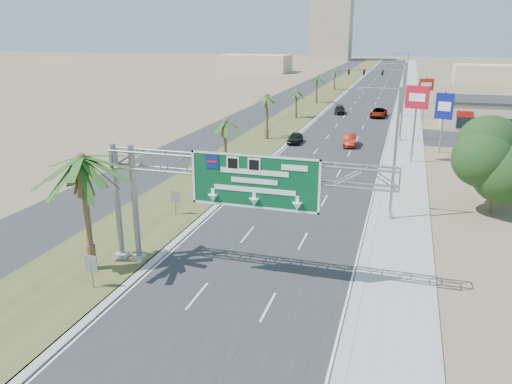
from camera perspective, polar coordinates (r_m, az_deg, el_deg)
The scene contains 29 objects.
road at distance 126.12m, azimuth 13.27°, elevation 11.13°, with size 12.00×300.00×0.02m, color #28282B.
sidewalk_right at distance 125.86m, azimuth 17.19°, elevation 10.82°, with size 4.00×300.00×0.10m, color #9E9B93.
median_grass at distance 127.14m, azimuth 8.69°, elevation 11.47°, with size 7.00×300.00×0.12m, color #414F23.
opposing_road at distance 128.32m, azimuth 5.53°, elevation 11.62°, with size 8.00×300.00×0.02m, color #28282B.
sign_gantry at distance 27.70m, azimuth -3.02°, elevation 1.81°, with size 16.75×1.24×7.50m.
palm_near at distance 29.59m, azimuth -19.39°, elevation 3.61°, with size 5.70×5.70×8.35m.
palm_row_b at distance 51.02m, azimuth -3.61°, elevation 7.87°, with size 3.99×3.99×5.95m.
palm_row_c at distance 65.99m, azimuth 1.27°, elevation 10.83°, with size 3.99×3.99×6.75m.
palm_row_d at distance 83.50m, azimuth 4.64°, elevation 11.39°, with size 3.99×3.99×5.45m.
palm_row_e at distance 102.00m, azimuth 6.99°, elevation 12.86°, with size 3.99×3.99×6.15m.
palm_row_f at distance 126.65m, azimuth 9.02°, elevation 13.54°, with size 3.99×3.99×5.75m.
streetlight_near at distance 38.20m, azimuth 15.25°, elevation 3.57°, with size 3.27×0.44×10.00m.
streetlight_mid at distance 67.72m, azimuth 16.23°, elevation 9.49°, with size 3.27×0.44×10.00m.
streetlight_far at distance 103.51m, azimuth 16.68°, elevation 12.11°, with size 3.27×0.44×10.00m.
signal_mast at distance 87.58m, azimuth 15.12°, elevation 11.43°, with size 10.28×0.71×8.00m.
store_building at distance 83.14m, azimuth 26.53°, elevation 7.89°, with size 18.00×10.00×4.00m, color #CBB789.
oak_near at distance 42.70m, azimuth 25.81°, elevation 3.65°, with size 4.50×4.50×6.80m.
median_signback_a at distance 29.07m, azimuth -18.31°, elevation -8.04°, with size 0.75×0.08×2.08m.
median_signback_b at distance 38.97m, azimuth -9.24°, elevation -0.72°, with size 0.75×0.08×2.08m.
tower_distant at distance 268.15m, azimuth 8.61°, elevation 18.45°, with size 20.00×16.00×35.00m, color tan.
building_distant_left at distance 183.27m, azimuth -0.09°, elevation 14.48°, with size 24.00×14.00×6.00m, color #CBB789.
building_distant_right at distance 157.07m, azimuth 25.35°, elevation 12.08°, with size 20.00×12.00×5.00m, color #CBB789.
car_left_lane at distance 64.66m, azimuth 4.50°, elevation 6.17°, with size 1.62×4.03×1.37m, color black.
car_mid_lane at distance 64.05m, azimuth 10.63°, elevation 5.86°, with size 1.58×4.54×1.50m, color maroon.
car_right_lane at distance 87.20m, azimuth 13.82°, elevation 8.77°, with size 2.45×5.31×1.47m, color gray.
car_far at distance 89.72m, azimuth 9.54°, elevation 9.23°, with size 1.84×4.54×1.32m, color black.
pole_sign_red_near at distance 56.13m, azimuth 17.90°, elevation 9.79°, with size 2.39×0.95×8.53m.
pole_sign_blue at distance 62.29m, azimuth 20.71°, elevation 8.92°, with size 2.01×0.82×7.23m.
pole_sign_red_far at distance 82.24m, azimuth 18.86°, elevation 11.22°, with size 2.20×0.89×7.13m.
Camera 1 is at (8.00, -15.12, 13.68)m, focal length 35.00 mm.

